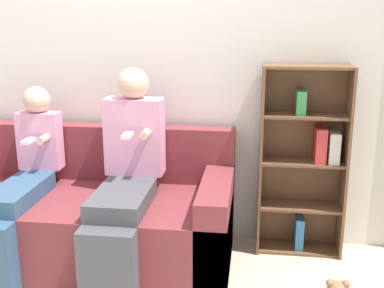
% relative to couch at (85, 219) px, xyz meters
% --- Properties ---
extents(back_wall, '(10.00, 0.06, 2.55)m').
position_rel_couch_xyz_m(back_wall, '(0.23, 0.48, 0.99)').
color(back_wall, silver).
rests_on(back_wall, ground_plane).
extents(couch, '(1.94, 0.87, 0.85)m').
position_rel_couch_xyz_m(couch, '(0.00, 0.00, 0.00)').
color(couch, maroon).
rests_on(couch, ground_plane).
extents(adult_seated, '(0.38, 0.85, 1.27)m').
position_rel_couch_xyz_m(adult_seated, '(0.32, -0.08, 0.37)').
color(adult_seated, '#47474C').
rests_on(adult_seated, ground_plane).
extents(child_seated, '(0.29, 0.86, 1.14)m').
position_rel_couch_xyz_m(child_seated, '(-0.35, -0.12, 0.29)').
color(child_seated, '#335170').
rests_on(child_seated, ground_plane).
extents(bookshelf, '(0.57, 0.25, 1.29)m').
position_rel_couch_xyz_m(bookshelf, '(1.44, 0.35, 0.36)').
color(bookshelf, brown).
rests_on(bookshelf, ground_plane).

